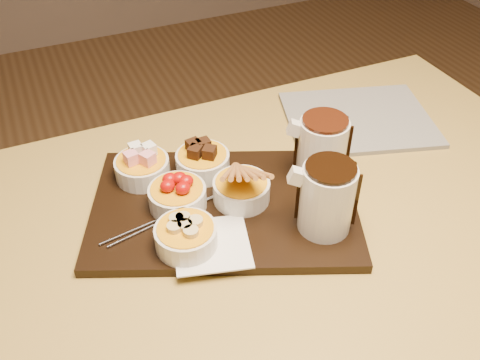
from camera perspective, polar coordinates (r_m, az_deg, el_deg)
name	(u,v)px	position (r m, az deg, el deg)	size (l,w,h in m)	color
dining_table	(281,252)	(1.01, 4.36, -7.69)	(1.20, 0.80, 0.75)	#AA8D3F
serving_board	(224,207)	(0.94, -1.67, -2.85)	(0.46, 0.30, 0.02)	black
napkin	(212,244)	(0.86, -3.04, -6.86)	(0.12, 0.12, 0.00)	white
bowl_marshmallows	(142,169)	(0.99, -10.37, 1.20)	(0.10, 0.10, 0.04)	silver
bowl_cake	(203,163)	(0.99, -4.00, 1.84)	(0.10, 0.10, 0.04)	silver
bowl_strawberries	(178,197)	(0.92, -6.68, -1.84)	(0.10, 0.10, 0.04)	silver
bowl_biscotti	(241,191)	(0.93, 0.14, -1.14)	(0.10, 0.10, 0.04)	silver
bowl_bananas	(186,237)	(0.85, -5.78, -6.07)	(0.10, 0.10, 0.04)	silver
pitcher_dark_chocolate	(327,199)	(0.86, 9.24, -2.01)	(0.09, 0.09, 0.12)	silver
pitcher_milk_chocolate	(322,150)	(0.96, 8.72, 3.16)	(0.09, 0.09, 0.12)	silver
fondue_skewers	(171,214)	(0.92, -7.33, -3.60)	(0.26, 0.03, 0.01)	silver
newspaper	(358,119)	(1.20, 12.50, 6.36)	(0.31, 0.25, 0.01)	beige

